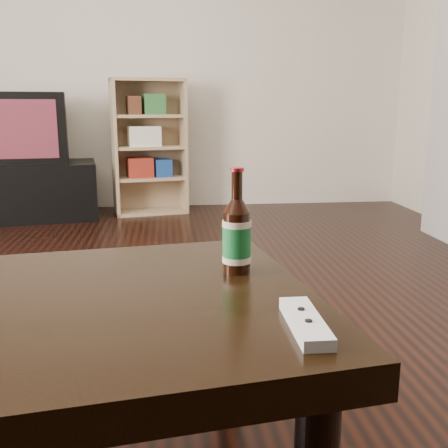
{
  "coord_description": "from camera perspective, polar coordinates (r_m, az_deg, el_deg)",
  "views": [
    {
      "loc": [
        0.35,
        -1.76,
        0.89
      ],
      "look_at": [
        0.48,
        -0.58,
        0.63
      ],
      "focal_mm": 42.0,
      "sensor_mm": 36.0,
      "label": 1
    }
  ],
  "objects": [
    {
      "name": "remote",
      "position": [
        0.95,
        8.84,
        -10.53
      ],
      "size": [
        0.06,
        0.2,
        0.02
      ],
      "rotation": [
        0.0,
        0.0,
        -0.01
      ],
      "color": "silver",
      "rests_on": "coffee_table"
    },
    {
      "name": "beer_bottle",
      "position": [
        1.23,
        1.39,
        -1.32
      ],
      "size": [
        0.07,
        0.07,
        0.25
      ],
      "rotation": [
        0.0,
        0.0,
        0.04
      ],
      "color": "black",
      "rests_on": "coffee_table"
    },
    {
      "name": "floor",
      "position": [
        2.01,
        -16.22,
        -14.37
      ],
      "size": [
        5.0,
        6.0,
        0.01
      ],
      "primitive_type": "cube",
      "color": "black",
      "rests_on": "ground"
    },
    {
      "name": "tv_stand",
      "position": [
        4.51,
        -20.98,
        3.36
      ],
      "size": [
        1.21,
        0.74,
        0.45
      ],
      "primitive_type": "cube",
      "rotation": [
        0.0,
        0.0,
        0.16
      ],
      "color": "black",
      "rests_on": "floor"
    },
    {
      "name": "wall_back",
      "position": [
        4.81,
        -11.0,
        17.93
      ],
      "size": [
        5.0,
        0.02,
        2.7
      ],
      "primitive_type": "cube",
      "color": "beige",
      "rests_on": "ground"
    },
    {
      "name": "tv",
      "position": [
        4.47,
        -21.49,
        9.68
      ],
      "size": [
        0.79,
        0.57,
        0.55
      ],
      "rotation": [
        0.0,
        0.0,
        0.16
      ],
      "color": "black",
      "rests_on": "tv_stand"
    },
    {
      "name": "bookshelf",
      "position": [
        4.48,
        -8.28,
        8.56
      ],
      "size": [
        0.64,
        0.38,
        1.11
      ],
      "rotation": [
        0.0,
        0.0,
        0.19
      ],
      "color": "#A37D61",
      "rests_on": "floor"
    }
  ]
}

